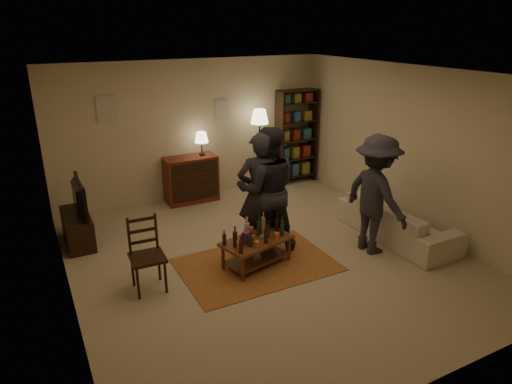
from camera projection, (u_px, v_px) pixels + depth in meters
floor at (267, 257)px, 6.90m from camera, size 6.00×6.00×0.00m
room_shell at (160, 109)px, 8.46m from camera, size 6.00×6.00×6.00m
rug at (257, 264)px, 6.67m from camera, size 2.20×1.50×0.01m
coffee_table at (257, 241)px, 6.53m from camera, size 1.11×0.78×0.75m
dining_chair at (146, 251)px, 5.93m from camera, size 0.46×0.46×1.01m
tv_stand at (77, 221)px, 7.21m from camera, size 0.40×1.00×1.06m
dresser at (192, 178)px, 8.91m from camera, size 1.00×0.50×1.36m
bookshelf at (296, 136)px, 9.82m from camera, size 0.90×0.34×2.02m
floor_lamp at (259, 122)px, 9.15m from camera, size 0.36×0.36×1.70m
sofa at (397, 220)px, 7.41m from camera, size 0.81×2.08×0.61m
person_left at (260, 193)px, 6.82m from camera, size 0.78×0.62×1.86m
person_right at (267, 190)px, 6.87m from camera, size 1.14×1.02×1.93m
person_by_sofa at (376, 195)px, 6.80m from camera, size 0.72×1.20×1.83m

